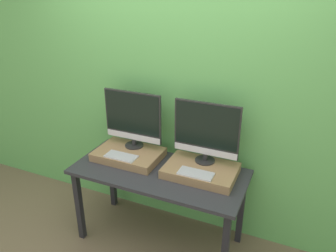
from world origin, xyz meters
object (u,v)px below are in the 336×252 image
object	(u,v)px
monitor_left	(133,118)
keyboard_left	(121,156)
monitor_right	(206,131)
keyboard_right	(196,173)

from	to	relation	value
monitor_left	keyboard_left	size ratio (longest dim) A/B	1.96
monitor_left	monitor_right	bearing A→B (deg)	0.00
monitor_right	keyboard_left	bearing A→B (deg)	-161.60
monitor_left	monitor_right	xyz separation A→B (m)	(0.67, 0.00, 0.00)
monitor_left	keyboard_left	world-z (taller)	monitor_left
keyboard_left	keyboard_right	world-z (taller)	same
keyboard_right	keyboard_left	bearing A→B (deg)	180.00
monitor_right	monitor_left	bearing A→B (deg)	180.00
monitor_right	keyboard_right	distance (m)	0.35
monitor_left	monitor_right	world-z (taller)	same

